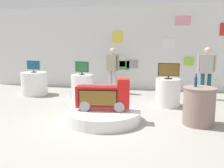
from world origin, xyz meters
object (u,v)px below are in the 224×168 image
(tv_on_center_rear, at_px, (169,71))
(tv_on_right_rear, at_px, (33,66))
(novelty_firetruck_tv, at_px, (104,97))
(shopper_browsing_near_truck, at_px, (207,69))
(tv_on_left_rear, at_px, (82,67))
(display_pedestal_right_rear, at_px, (34,83))
(main_display_pedestal, at_px, (103,116))
(side_table_round, at_px, (199,106))
(display_pedestal_center_rear, at_px, (168,93))
(shopper_browsing_rear, at_px, (113,67))
(display_pedestal_left_rear, at_px, (82,87))
(bottle_on_side_table, at_px, (196,82))

(tv_on_center_rear, bearing_deg, tv_on_right_rear, 170.42)
(novelty_firetruck_tv, height_order, shopper_browsing_near_truck, shopper_browsing_near_truck)
(tv_on_left_rear, relative_size, display_pedestal_right_rear, 0.53)
(tv_on_right_rear, xyz_separation_m, shopper_browsing_near_truck, (5.73, 0.42, -0.05))
(tv_on_right_rear, bearing_deg, tv_on_center_rear, -9.58)
(main_display_pedestal, distance_m, side_table_round, 2.14)
(tv_on_right_rear, bearing_deg, novelty_firetruck_tv, -38.86)
(side_table_round, bearing_deg, tv_on_right_rear, 155.95)
(display_pedestal_right_rear, bearing_deg, display_pedestal_center_rear, -9.58)
(tv_on_right_rear, xyz_separation_m, shopper_browsing_rear, (2.62, 0.83, -0.07))
(tv_on_left_rear, height_order, shopper_browsing_rear, shopper_browsing_rear)
(display_pedestal_left_rear, height_order, bottle_on_side_table, bottle_on_side_table)
(tv_on_center_rear, xyz_separation_m, shopper_browsing_rear, (-1.91, 1.60, -0.08))
(shopper_browsing_near_truck, bearing_deg, display_pedestal_left_rear, -169.25)
(shopper_browsing_rear, bearing_deg, side_table_round, -51.03)
(tv_on_left_rear, distance_m, tv_on_center_rear, 2.71)
(tv_on_right_rear, bearing_deg, shopper_browsing_rear, 17.61)
(novelty_firetruck_tv, relative_size, side_table_round, 1.49)
(tv_on_left_rear, relative_size, side_table_round, 0.56)
(display_pedestal_left_rear, distance_m, tv_on_center_rear, 2.79)
(main_display_pedestal, xyz_separation_m, tv_on_center_rear, (1.48, 1.70, 0.89))
(display_pedestal_left_rear, height_order, side_table_round, side_table_round)
(shopper_browsing_near_truck, distance_m, shopper_browsing_rear, 3.14)
(novelty_firetruck_tv, bearing_deg, display_pedestal_center_rear, 49.56)
(side_table_round, bearing_deg, novelty_firetruck_tv, -175.31)
(display_pedestal_left_rear, relative_size, bottle_on_side_table, 2.72)
(main_display_pedestal, relative_size, display_pedestal_left_rear, 2.21)
(side_table_round, distance_m, shopper_browsing_rear, 4.06)
(tv_on_left_rear, height_order, side_table_round, tv_on_left_rear)
(novelty_firetruck_tv, xyz_separation_m, shopper_browsing_near_truck, (2.66, 2.89, 0.41))
(display_pedestal_center_rear, height_order, shopper_browsing_rear, shopper_browsing_rear)
(tv_on_left_rear, height_order, tv_on_center_rear, tv_on_center_rear)
(display_pedestal_left_rear, bearing_deg, tv_on_left_rear, -75.81)
(tv_on_center_rear, bearing_deg, side_table_round, -67.79)
(tv_on_center_rear, bearing_deg, display_pedestal_left_rear, 170.60)
(display_pedestal_left_rear, distance_m, bottle_on_side_table, 3.79)
(tv_on_left_rear, bearing_deg, tv_on_right_rear, 170.04)
(tv_on_center_rear, xyz_separation_m, bottle_on_side_table, (0.54, -1.47, -0.08))
(shopper_browsing_near_truck, bearing_deg, tv_on_left_rear, -169.19)
(side_table_round, xyz_separation_m, shopper_browsing_rear, (-2.53, 3.13, 0.52))
(display_pedestal_left_rear, relative_size, tv_on_right_rear, 1.37)
(tv_on_left_rear, height_order, shopper_browsing_near_truck, shopper_browsing_near_truck)
(display_pedestal_left_rear, xyz_separation_m, bottle_on_side_table, (3.22, -1.91, 0.55))
(novelty_firetruck_tv, relative_size, tv_on_left_rear, 2.63)
(tv_on_left_rear, relative_size, bottle_on_side_table, 1.62)
(display_pedestal_left_rear, height_order, shopper_browsing_near_truck, shopper_browsing_near_truck)
(display_pedestal_left_rear, bearing_deg, shopper_browsing_rear, 56.29)
(shopper_browsing_near_truck, bearing_deg, main_display_pedestal, -132.97)
(side_table_round, xyz_separation_m, bottle_on_side_table, (-0.08, 0.07, 0.52))
(main_display_pedestal, height_order, display_pedestal_right_rear, display_pedestal_right_rear)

